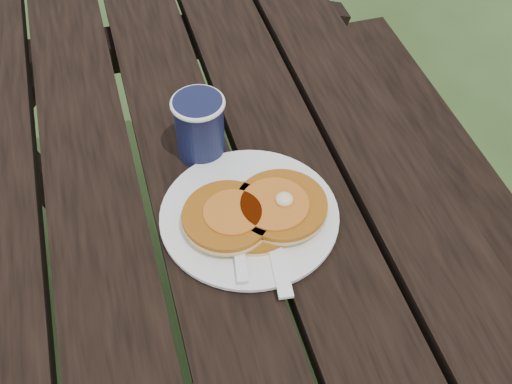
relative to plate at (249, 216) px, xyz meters
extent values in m
cube|color=black|center=(-0.06, -0.07, -0.03)|extent=(0.75, 1.80, 0.04)
cube|color=black|center=(0.49, -0.07, -0.33)|extent=(0.25, 1.80, 0.04)
cylinder|color=white|center=(0.00, 0.00, 0.00)|extent=(0.33, 0.33, 0.01)
cylinder|color=#AB5E13|center=(0.00, -0.01, 0.01)|extent=(0.13, 0.13, 0.01)
cylinder|color=#AB5E13|center=(-0.03, -0.01, 0.02)|extent=(0.13, 0.13, 0.01)
cylinder|color=#AB5E13|center=(0.04, -0.01, 0.02)|extent=(0.13, 0.13, 0.01)
cylinder|color=#AF5819|center=(0.03, -0.01, 0.03)|extent=(0.10, 0.10, 0.00)
ellipsoid|color=#F4E59E|center=(0.05, -0.01, 0.04)|extent=(0.03, 0.03, 0.02)
cube|color=white|center=(0.02, -0.06, 0.01)|extent=(0.04, 0.18, 0.00)
cylinder|color=#121636|center=(-0.04, 0.15, 0.05)|extent=(0.07, 0.07, 0.11)
torus|color=white|center=(-0.04, 0.15, 0.10)|extent=(0.08, 0.08, 0.01)
cylinder|color=black|center=(-0.04, 0.15, 0.10)|extent=(0.07, 0.07, 0.01)
camera|label=1|loc=(-0.15, -0.57, 0.72)|focal=45.00mm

